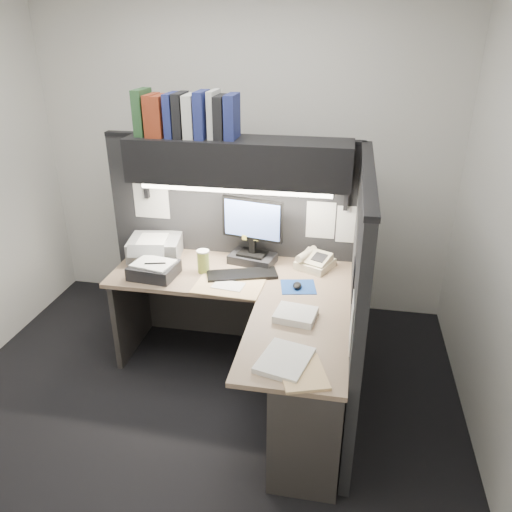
% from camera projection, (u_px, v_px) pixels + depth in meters
% --- Properties ---
extents(floor, '(3.50, 3.50, 0.00)m').
position_uv_depth(floor, '(200.00, 403.00, 3.40)').
color(floor, black).
rests_on(floor, ground).
extents(wall_back, '(3.50, 0.04, 2.70)m').
position_uv_depth(wall_back, '(244.00, 156.00, 4.17)').
color(wall_back, silver).
rests_on(wall_back, floor).
extents(wall_front, '(3.50, 0.04, 2.70)m').
position_uv_depth(wall_front, '(37.00, 389.00, 1.50)').
color(wall_front, silver).
rests_on(wall_front, floor).
extents(partition_back, '(1.90, 0.06, 1.60)m').
position_uv_depth(partition_back, '(233.00, 243.00, 3.89)').
color(partition_back, black).
rests_on(partition_back, floor).
extents(partition_right, '(0.06, 1.50, 1.60)m').
position_uv_depth(partition_right, '(356.00, 302.00, 3.06)').
color(partition_right, black).
rests_on(partition_right, floor).
extents(desk, '(1.70, 1.53, 0.73)m').
position_uv_depth(desk, '(262.00, 357.00, 3.14)').
color(desk, '#91735C').
rests_on(desk, floor).
extents(overhead_shelf, '(1.55, 0.34, 0.30)m').
position_uv_depth(overhead_shelf, '(239.00, 161.00, 3.42)').
color(overhead_shelf, black).
rests_on(overhead_shelf, partition_back).
extents(task_light_tube, '(1.32, 0.04, 0.04)m').
position_uv_depth(task_light_tube, '(235.00, 191.00, 3.36)').
color(task_light_tube, white).
rests_on(task_light_tube, overhead_shelf).
extents(monitor, '(0.46, 0.27, 0.50)m').
position_uv_depth(monitor, '(252.00, 238.00, 3.65)').
color(monitor, black).
rests_on(monitor, desk).
extents(keyboard, '(0.52, 0.31, 0.02)m').
position_uv_depth(keyboard, '(242.00, 275.00, 3.52)').
color(keyboard, black).
rests_on(keyboard, desk).
extents(mousepad, '(0.27, 0.25, 0.00)m').
position_uv_depth(mousepad, '(298.00, 287.00, 3.38)').
color(mousepad, navy).
rests_on(mousepad, desk).
extents(mouse, '(0.06, 0.10, 0.03)m').
position_uv_depth(mouse, '(297.00, 285.00, 3.36)').
color(mouse, black).
rests_on(mouse, mousepad).
extents(telephone, '(0.31, 0.31, 0.09)m').
position_uv_depth(telephone, '(315.00, 262.00, 3.63)').
color(telephone, beige).
rests_on(telephone, desk).
extents(coffee_cup, '(0.10, 0.10, 0.16)m').
position_uv_depth(coffee_cup, '(203.00, 262.00, 3.56)').
color(coffee_cup, '#B8B549').
rests_on(coffee_cup, desk).
extents(printer, '(0.43, 0.38, 0.15)m').
position_uv_depth(printer, '(155.00, 247.00, 3.80)').
color(printer, gray).
rests_on(printer, desk).
extents(notebook_stack, '(0.33, 0.29, 0.09)m').
position_uv_depth(notebook_stack, '(154.00, 270.00, 3.51)').
color(notebook_stack, black).
rests_on(notebook_stack, desk).
extents(open_folder, '(0.47, 0.32, 0.01)m').
position_uv_depth(open_folder, '(229.00, 286.00, 3.38)').
color(open_folder, '#D8B279').
rests_on(open_folder, desk).
extents(paper_stack_a, '(0.27, 0.24, 0.05)m').
position_uv_depth(paper_stack_a, '(296.00, 315.00, 3.01)').
color(paper_stack_a, white).
rests_on(paper_stack_a, desk).
extents(paper_stack_b, '(0.31, 0.36, 0.03)m').
position_uv_depth(paper_stack_b, '(285.00, 360.00, 2.62)').
color(paper_stack_b, white).
rests_on(paper_stack_b, desk).
extents(manila_stack, '(0.30, 0.34, 0.02)m').
position_uv_depth(manila_stack, '(303.00, 373.00, 2.53)').
color(manila_stack, '#D8B279').
rests_on(manila_stack, desk).
extents(binder_row, '(0.70, 0.26, 0.31)m').
position_uv_depth(binder_row, '(187.00, 115.00, 3.35)').
color(binder_row, '#264C28').
rests_on(binder_row, overhead_shelf).
extents(pinned_papers, '(1.76, 1.31, 0.51)m').
position_uv_depth(pinned_papers, '(276.00, 234.00, 3.39)').
color(pinned_papers, white).
rests_on(pinned_papers, partition_back).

